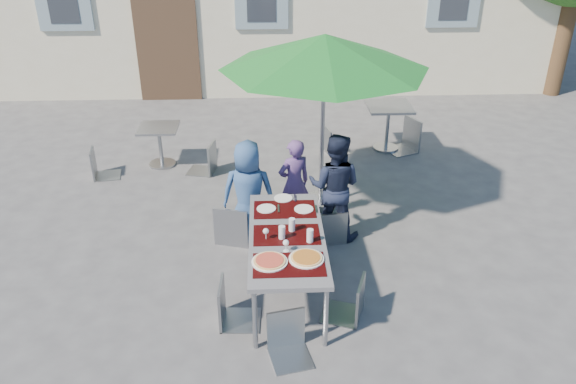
{
  "coord_description": "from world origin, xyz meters",
  "views": [
    {
      "loc": [
        0.02,
        -4.51,
        3.91
      ],
      "look_at": [
        0.28,
        1.45,
        0.79
      ],
      "focal_mm": 35.0,
      "sensor_mm": 36.0,
      "label": 1
    }
  ],
  "objects_px": {
    "chair_2": "(331,207)",
    "cafe_table_1": "(388,118)",
    "pizza_near_left": "(270,261)",
    "child_0": "(248,193)",
    "bg_chair_l_0": "(97,147)",
    "bg_chair_r_1": "(409,116)",
    "pizza_near_right": "(306,258)",
    "cafe_table_0": "(160,141)",
    "chair_1": "(279,205)",
    "child_2": "(334,187)",
    "patio_umbrella": "(325,53)",
    "child_1": "(294,183)",
    "chair_0": "(232,201)",
    "chair_3": "(230,280)",
    "bg_chair_l_1": "(333,126)",
    "bg_chair_r_0": "(205,140)",
    "chair_4": "(353,276)",
    "dining_table": "(287,239)",
    "chair_5": "(288,313)"
  },
  "relations": [
    {
      "from": "chair_2",
      "to": "cafe_table_1",
      "type": "bearing_deg",
      "value": 66.04
    },
    {
      "from": "bg_chair_l_1",
      "to": "cafe_table_0",
      "type": "bearing_deg",
      "value": -172.14
    },
    {
      "from": "pizza_near_left",
      "to": "chair_1",
      "type": "distance_m",
      "value": 1.57
    },
    {
      "from": "child_1",
      "to": "bg_chair_r_0",
      "type": "relative_size",
      "value": 1.32
    },
    {
      "from": "bg_chair_r_0",
      "to": "cafe_table_0",
      "type": "bearing_deg",
      "value": 158.61
    },
    {
      "from": "child_0",
      "to": "chair_1",
      "type": "xyz_separation_m",
      "value": [
        0.37,
        -0.08,
        -0.14
      ]
    },
    {
      "from": "pizza_near_right",
      "to": "chair_2",
      "type": "bearing_deg",
      "value": 74.02
    },
    {
      "from": "child_0",
      "to": "bg_chair_r_1",
      "type": "bearing_deg",
      "value": -130.79
    },
    {
      "from": "bg_chair_r_0",
      "to": "chair_2",
      "type": "bearing_deg",
      "value": -50.76
    },
    {
      "from": "chair_0",
      "to": "chair_1",
      "type": "bearing_deg",
      "value": -2.25
    },
    {
      "from": "child_0",
      "to": "bg_chair_r_1",
      "type": "distance_m",
      "value": 3.88
    },
    {
      "from": "chair_0",
      "to": "pizza_near_left",
      "type": "bearing_deg",
      "value": -74.24
    },
    {
      "from": "pizza_near_right",
      "to": "patio_umbrella",
      "type": "xyz_separation_m",
      "value": [
        0.39,
        2.47,
        1.42
      ]
    },
    {
      "from": "child_1",
      "to": "bg_chair_l_0",
      "type": "xyz_separation_m",
      "value": [
        -2.97,
        1.6,
        -0.1
      ]
    },
    {
      "from": "cafe_table_0",
      "to": "bg_chair_l_0",
      "type": "xyz_separation_m",
      "value": [
        -0.89,
        -0.4,
        0.08
      ]
    },
    {
      "from": "patio_umbrella",
      "to": "bg_chair_l_1",
      "type": "relative_size",
      "value": 3.22
    },
    {
      "from": "pizza_near_right",
      "to": "child_0",
      "type": "bearing_deg",
      "value": 110.79
    },
    {
      "from": "child_2",
      "to": "bg_chair_l_0",
      "type": "xyz_separation_m",
      "value": [
        -3.46,
        1.88,
        -0.19
      ]
    },
    {
      "from": "child_1",
      "to": "chair_3",
      "type": "relative_size",
      "value": 1.36
    },
    {
      "from": "chair_4",
      "to": "cafe_table_1",
      "type": "height_order",
      "value": "chair_4"
    },
    {
      "from": "child_0",
      "to": "bg_chair_r_0",
      "type": "xyz_separation_m",
      "value": [
        -0.72,
        2.06,
        -0.13
      ]
    },
    {
      "from": "patio_umbrella",
      "to": "child_1",
      "type": "bearing_deg",
      "value": -128.06
    },
    {
      "from": "child_2",
      "to": "cafe_table_0",
      "type": "height_order",
      "value": "child_2"
    },
    {
      "from": "cafe_table_0",
      "to": "bg_chair_l_1",
      "type": "distance_m",
      "value": 2.9
    },
    {
      "from": "bg_chair_l_0",
      "to": "bg_chair_l_1",
      "type": "xyz_separation_m",
      "value": [
        3.76,
        0.8,
        -0.02
      ]
    },
    {
      "from": "cafe_table_1",
      "to": "cafe_table_0",
      "type": "bearing_deg",
      "value": -172.61
    },
    {
      "from": "child_0",
      "to": "bg_chair_l_1",
      "type": "distance_m",
      "value": 3.08
    },
    {
      "from": "dining_table",
      "to": "chair_3",
      "type": "distance_m",
      "value": 0.77
    },
    {
      "from": "child_1",
      "to": "bg_chair_l_1",
      "type": "distance_m",
      "value": 2.52
    },
    {
      "from": "patio_umbrella",
      "to": "cafe_table_1",
      "type": "bearing_deg",
      "value": 55.7
    },
    {
      "from": "patio_umbrella",
      "to": "chair_5",
      "type": "bearing_deg",
      "value": -101.32
    },
    {
      "from": "bg_chair_r_1",
      "to": "pizza_near_right",
      "type": "bearing_deg",
      "value": -115.3
    },
    {
      "from": "pizza_near_left",
      "to": "chair_3",
      "type": "distance_m",
      "value": 0.47
    },
    {
      "from": "chair_5",
      "to": "dining_table",
      "type": "bearing_deg",
      "value": 88.55
    },
    {
      "from": "chair_2",
      "to": "pizza_near_left",
      "type": "bearing_deg",
      "value": -117.34
    },
    {
      "from": "bg_chair_r_1",
      "to": "child_0",
      "type": "bearing_deg",
      "value": -133.68
    },
    {
      "from": "child_2",
      "to": "bg_chair_l_1",
      "type": "height_order",
      "value": "child_2"
    },
    {
      "from": "dining_table",
      "to": "pizza_near_left",
      "type": "xyz_separation_m",
      "value": [
        -0.19,
        -0.5,
        0.07
      ]
    },
    {
      "from": "pizza_near_right",
      "to": "child_2",
      "type": "height_order",
      "value": "child_2"
    },
    {
      "from": "pizza_near_left",
      "to": "cafe_table_1",
      "type": "xyz_separation_m",
      "value": [
        2.1,
        4.48,
        -0.2
      ]
    },
    {
      "from": "child_0",
      "to": "bg_chair_l_0",
      "type": "xyz_separation_m",
      "value": [
        -2.38,
        1.95,
        -0.17
      ]
    },
    {
      "from": "pizza_near_right",
      "to": "child_2",
      "type": "relative_size",
      "value": 0.25
    },
    {
      "from": "patio_umbrella",
      "to": "bg_chair_r_1",
      "type": "xyz_separation_m",
      "value": [
        1.69,
        1.93,
        -1.56
      ]
    },
    {
      "from": "cafe_table_1",
      "to": "chair_4",
      "type": "bearing_deg",
      "value": -105.94
    },
    {
      "from": "chair_1",
      "to": "chair_2",
      "type": "height_order",
      "value": "chair_1"
    },
    {
      "from": "pizza_near_left",
      "to": "cafe_table_1",
      "type": "distance_m",
      "value": 4.95
    },
    {
      "from": "pizza_near_right",
      "to": "bg_chair_l_1",
      "type": "bearing_deg",
      "value": 79.85
    },
    {
      "from": "chair_2",
      "to": "cafe_table_1",
      "type": "height_order",
      "value": "chair_2"
    },
    {
      "from": "cafe_table_0",
      "to": "pizza_near_right",
      "type": "bearing_deg",
      "value": -62.05
    },
    {
      "from": "dining_table",
      "to": "child_2",
      "type": "distance_m",
      "value": 1.36
    }
  ]
}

